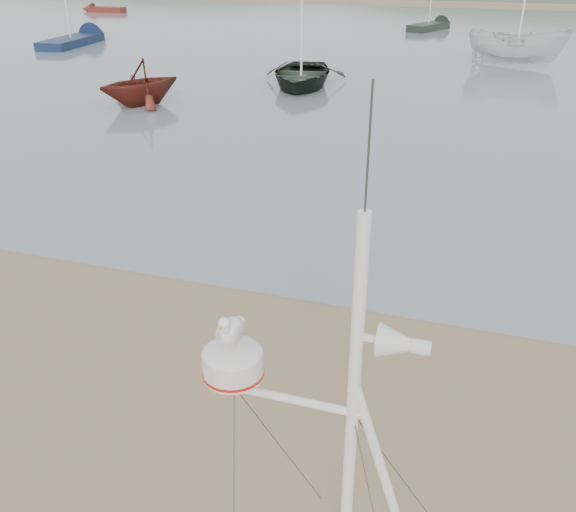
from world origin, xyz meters
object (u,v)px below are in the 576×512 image
(boat_white, at_px, (522,15))
(sailboat_blue_near, at_px, (86,37))
(boat_red, at_px, (137,61))
(dinghy_red_far, at_px, (99,9))
(sailboat_dark_mid, at_px, (437,25))
(boat_dark, at_px, (302,24))

(boat_white, bearing_deg, sailboat_blue_near, 91.56)
(boat_red, xyz_separation_m, boat_white, (13.99, 13.91, 0.85))
(boat_red, relative_size, dinghy_red_far, 0.71)
(dinghy_red_far, bearing_deg, sailboat_blue_near, -58.36)
(boat_white, xyz_separation_m, sailboat_blue_near, (-26.91, 1.16, -2.24))
(boat_white, height_order, dinghy_red_far, boat_white)
(boat_red, height_order, dinghy_red_far, boat_red)
(sailboat_blue_near, height_order, dinghy_red_far, sailboat_blue_near)
(boat_white, height_order, sailboat_dark_mid, sailboat_dark_mid)
(sailboat_blue_near, bearing_deg, boat_white, -2.47)
(boat_dark, height_order, sailboat_blue_near, sailboat_blue_near)
(sailboat_blue_near, relative_size, sailboat_dark_mid, 1.30)
(dinghy_red_far, relative_size, sailboat_dark_mid, 0.81)
(boat_red, bearing_deg, sailboat_dark_mid, 105.53)
(dinghy_red_far, bearing_deg, boat_white, -27.14)
(boat_dark, distance_m, sailboat_dark_mid, 24.67)
(boat_white, relative_size, dinghy_red_far, 1.08)
(boat_dark, xyz_separation_m, boat_red, (-4.93, -5.33, -0.98))
(boat_white, xyz_separation_m, dinghy_red_far, (-38.28, 19.62, -2.26))
(boat_red, height_order, boat_white, boat_white)
(sailboat_blue_near, relative_size, dinghy_red_far, 1.61)
(boat_white, bearing_deg, boat_dark, 137.48)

